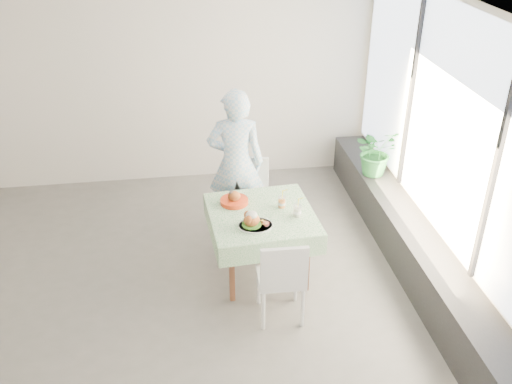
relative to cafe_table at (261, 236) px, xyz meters
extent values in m
plane|color=#585754|center=(-1.20, -0.15, -0.46)|extent=(6.00, 6.00, 0.00)
plane|color=white|center=(-1.20, -0.15, 2.34)|extent=(6.00, 6.00, 0.00)
cube|color=silver|center=(-1.20, 2.35, 0.94)|extent=(6.00, 0.02, 2.80)
cube|color=silver|center=(-1.20, -2.65, 0.94)|extent=(6.00, 0.02, 2.80)
cube|color=silver|center=(1.80, -0.15, 0.94)|extent=(0.02, 5.00, 2.80)
cube|color=#D1E0F9|center=(1.77, -0.15, 1.19)|extent=(0.01, 4.80, 2.18)
cube|color=black|center=(1.60, -0.15, -0.21)|extent=(0.40, 4.80, 0.50)
cube|color=brown|center=(0.00, 0.00, 0.25)|extent=(0.96, 0.96, 0.04)
cube|color=white|center=(0.00, 0.00, 0.28)|extent=(1.11, 1.11, 0.01)
cube|color=white|center=(-0.04, 0.78, 0.00)|extent=(0.54, 0.54, 0.04)
cube|color=white|center=(0.01, 0.97, 0.23)|extent=(0.42, 0.17, 0.43)
cube|color=white|center=(0.07, -0.68, 0.00)|extent=(0.44, 0.44, 0.04)
cube|color=white|center=(0.07, -0.87, 0.23)|extent=(0.43, 0.05, 0.43)
imported|color=#96CCF1|center=(-0.16, 0.88, 0.42)|extent=(0.68, 0.48, 1.75)
cylinder|color=white|center=(-0.10, -0.24, 0.29)|extent=(0.34, 0.34, 0.02)
cylinder|color=#1D4C13|center=(-0.14, -0.24, 0.31)|extent=(0.18, 0.18, 0.02)
ellipsoid|color=brown|center=(-0.14, -0.24, 0.36)|extent=(0.16, 0.14, 0.12)
ellipsoid|color=white|center=(-0.14, -0.24, 0.42)|extent=(0.11, 0.11, 0.08)
cylinder|color=maroon|center=(0.01, -0.26, 0.32)|extent=(0.06, 0.06, 0.03)
cylinder|color=white|center=(0.22, 0.08, 0.34)|extent=(0.08, 0.08, 0.11)
cylinder|color=orange|center=(0.22, 0.08, 0.33)|extent=(0.07, 0.07, 0.08)
cylinder|color=white|center=(0.22, 0.08, 0.40)|extent=(0.08, 0.08, 0.01)
cylinder|color=yellow|center=(0.23, 0.08, 0.44)|extent=(0.01, 0.03, 0.16)
cylinder|color=white|center=(0.34, -0.11, 0.34)|extent=(0.08, 0.08, 0.12)
cylinder|color=white|center=(0.34, -0.11, 0.33)|extent=(0.07, 0.07, 0.08)
cylinder|color=white|center=(0.34, -0.11, 0.40)|extent=(0.09, 0.09, 0.01)
cylinder|color=yellow|center=(0.35, -0.11, 0.44)|extent=(0.01, 0.03, 0.16)
cylinder|color=#B73212|center=(-0.25, 0.23, 0.30)|extent=(0.29, 0.29, 0.05)
cylinder|color=white|center=(-0.25, 0.23, 0.32)|extent=(0.24, 0.24, 0.02)
ellipsoid|color=brown|center=(-0.25, 0.23, 0.36)|extent=(0.13, 0.12, 0.11)
imported|color=#277539|center=(1.57, 1.12, 0.34)|extent=(0.65, 0.60, 0.60)
camera|label=1|loc=(-0.76, -4.84, 3.27)|focal=40.00mm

